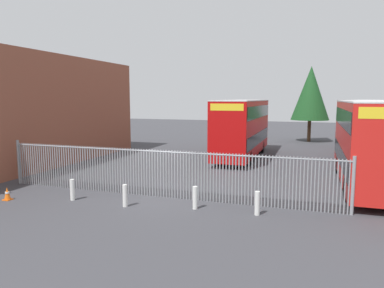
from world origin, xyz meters
TOP-DOWN VIEW (x-y plane):
  - ground_plane at (0.00, 8.00)m, footprint 100.00×100.00m
  - depot_building_brick at (-12.67, 3.64)m, footprint 6.47×21.17m
  - palisade_fence at (-0.23, 0.00)m, footprint 16.56×0.14m
  - double_decker_bus_near_gate at (9.08, 5.40)m, footprint 2.54×10.81m
  - double_decker_bus_behind_fence_left at (1.23, 12.51)m, footprint 2.54×10.81m
  - double_decker_bus_behind_fence_right at (10.45, 17.20)m, footprint 2.54×10.81m
  - bollard_near_left at (-3.69, -1.79)m, footprint 0.20×0.20m
  - bollard_center_front at (-0.97, -1.90)m, footprint 0.20×0.20m
  - bollard_near_right at (1.92, -1.25)m, footprint 0.20×0.20m
  - bollard_far_right at (4.47, -1.21)m, footprint 0.20×0.20m
  - traffic_cone_by_gate at (-6.48, -2.73)m, footprint 0.34×0.34m
  - tree_tall_back at (5.97, 24.90)m, footprint 3.90×3.90m

SIDE VIEW (x-z plane):
  - ground_plane at x=0.00m, z-range 0.00..0.00m
  - traffic_cone_by_gate at x=-6.48m, z-range -0.01..0.58m
  - bollard_near_left at x=-3.69m, z-range 0.00..0.95m
  - bollard_center_front at x=-0.97m, z-range 0.00..0.95m
  - bollard_near_right at x=1.92m, z-range 0.00..0.95m
  - bollard_far_right at x=4.47m, z-range 0.00..0.95m
  - palisade_fence at x=-0.23m, z-range 0.01..2.36m
  - double_decker_bus_near_gate at x=9.08m, z-range 0.21..4.63m
  - double_decker_bus_behind_fence_left at x=1.23m, z-range 0.21..4.63m
  - double_decker_bus_behind_fence_right at x=10.45m, z-range 0.21..4.63m
  - depot_building_brick at x=-12.67m, z-range 0.00..7.44m
  - tree_tall_back at x=5.97m, z-range 1.14..9.02m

